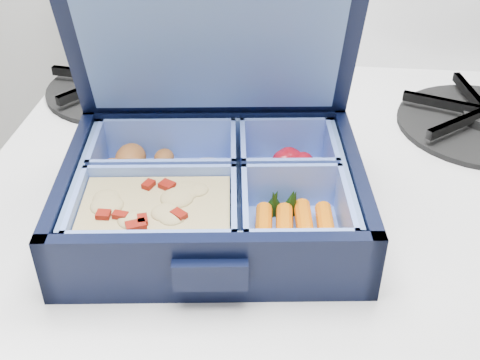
# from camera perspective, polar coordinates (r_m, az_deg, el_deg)

# --- Properties ---
(bento_box) EXTENTS (0.27, 0.22, 0.06)m
(bento_box) POSITION_cam_1_polar(r_m,az_deg,el_deg) (0.52, -2.53, -1.29)
(bento_box) COLOR black
(bento_box) RESTS_ON stove
(burner_grate_rear) EXTENTS (0.20, 0.20, 0.02)m
(burner_grate_rear) POSITION_cam_1_polar(r_m,az_deg,el_deg) (0.76, -11.29, 8.99)
(burner_grate_rear) COLOR black
(burner_grate_rear) RESTS_ON stove
(fork) EXTENTS (0.09, 0.16, 0.01)m
(fork) POSITION_cam_1_polar(r_m,az_deg,el_deg) (0.65, 1.79, 4.07)
(fork) COLOR #B0B0B0
(fork) RESTS_ON stove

